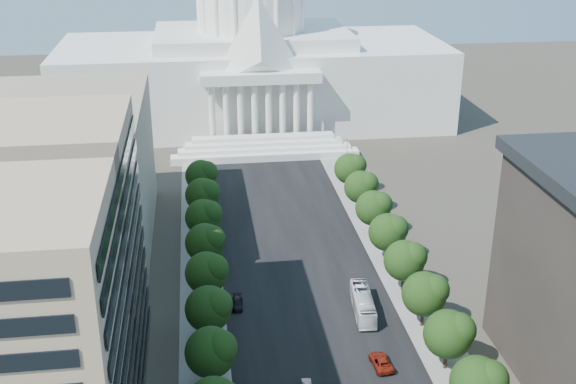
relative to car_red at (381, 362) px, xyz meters
name	(u,v)px	position (x,y,z in m)	size (l,w,h in m)	color
road_asphalt	(293,252)	(-8.22, 40.37, -0.82)	(30.00, 260.00, 0.01)	black
sidewalk_left	(200,257)	(-27.22, 40.37, -0.82)	(8.00, 260.00, 0.02)	gray
sidewalk_right	(383,246)	(10.78, 40.37, -0.82)	(8.00, 260.00, 0.02)	gray
capitol	(252,59)	(-8.22, 135.27, 19.19)	(120.00, 56.00, 73.00)	white
office_block_left_far	(52,177)	(-56.22, 50.37, 14.18)	(38.00, 52.00, 30.00)	gray
tree_l_d	(213,351)	(-25.88, -1.82, 5.63)	(7.79, 7.60, 9.97)	#33261C
tree_l_e	(210,308)	(-25.88, 10.18, 5.63)	(7.79, 7.60, 9.97)	#33261C
tree_l_f	(208,272)	(-25.88, 22.18, 5.63)	(7.79, 7.60, 9.97)	#33261C
tree_l_g	(206,242)	(-25.88, 34.18, 5.63)	(7.79, 7.60, 9.97)	#33261C
tree_l_h	(205,216)	(-25.88, 46.18, 5.63)	(7.79, 7.60, 9.97)	#33261C
tree_l_i	(204,194)	(-25.88, 58.18, 5.63)	(7.79, 7.60, 9.97)	#33261C
tree_l_j	(203,175)	(-25.88, 70.18, 5.63)	(7.79, 7.60, 9.97)	#33261C
tree_r_c	(480,382)	(10.12, -13.82, 5.63)	(7.79, 7.60, 9.97)	#33261C
tree_r_d	(451,333)	(10.12, -1.82, 5.63)	(7.79, 7.60, 9.97)	#33261C
tree_r_e	(427,293)	(10.12, 10.18, 5.63)	(7.79, 7.60, 9.97)	#33261C
tree_r_f	(406,259)	(10.12, 22.18, 5.63)	(7.79, 7.60, 9.97)	#33261C
tree_r_g	(389,231)	(10.12, 34.18, 5.63)	(7.79, 7.60, 9.97)	#33261C
tree_r_h	(375,207)	(10.12, 46.18, 5.63)	(7.79, 7.60, 9.97)	#33261C
tree_r_i	(362,186)	(10.12, 58.18, 5.63)	(7.79, 7.60, 9.97)	#33261C
tree_r_j	(351,168)	(10.12, 70.18, 5.63)	(7.79, 7.60, 9.97)	#33261C
streetlight_c	(435,295)	(11.69, 10.37, 5.00)	(2.61, 0.44, 9.00)	gray
streetlight_d	(395,231)	(11.69, 35.37, 5.00)	(2.61, 0.44, 9.00)	gray
streetlight_e	(367,185)	(11.69, 60.37, 5.00)	(2.61, 0.44, 9.00)	gray
streetlight_f	(345,150)	(11.69, 85.37, 5.00)	(2.61, 0.44, 9.00)	gray
car_red	(381,362)	(0.00, 0.00, 0.00)	(2.72, 5.90, 1.64)	maroon
car_dark_b	(237,303)	(-21.04, 20.43, -0.12)	(1.96, 4.83, 1.40)	black
city_bus	(363,304)	(0.71, 15.66, 1.00)	(3.05, 13.04, 3.63)	silver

